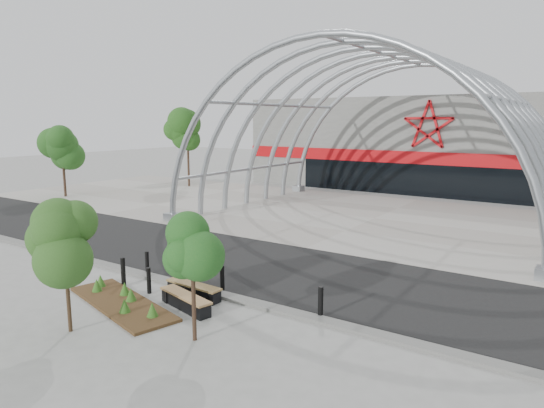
# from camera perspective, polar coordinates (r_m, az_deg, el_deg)

# --- Properties ---
(ground) EXTENTS (140.00, 140.00, 0.00)m
(ground) POSITION_cam_1_polar(r_m,az_deg,el_deg) (17.94, -7.25, -10.05)
(ground) COLOR gray
(ground) RESTS_ON ground
(road) EXTENTS (140.00, 7.00, 0.02)m
(road) POSITION_cam_1_polar(r_m,az_deg,el_deg) (20.55, -0.78, -7.33)
(road) COLOR black
(road) RESTS_ON ground
(forecourt) EXTENTS (60.00, 17.00, 0.04)m
(forecourt) POSITION_cam_1_polar(r_m,az_deg,el_deg) (30.88, 11.98, -1.68)
(forecourt) COLOR #A49D93
(forecourt) RESTS_ON ground
(kerb) EXTENTS (60.00, 0.50, 0.12)m
(kerb) POSITION_cam_1_polar(r_m,az_deg,el_deg) (17.74, -7.79, -10.09)
(kerb) COLOR #63635F
(kerb) RESTS_ON ground
(arena_building) EXTENTS (34.00, 15.24, 8.00)m
(arena_building) POSITION_cam_1_polar(r_m,az_deg,el_deg) (47.48, 20.37, 6.72)
(arena_building) COLOR slate
(arena_building) RESTS_ON ground
(vault_canopy) EXTENTS (20.80, 15.80, 20.36)m
(vault_canopy) POSITION_cam_1_polar(r_m,az_deg,el_deg) (30.89, 11.98, -1.69)
(vault_canopy) COLOR #9CA2A7
(vault_canopy) RESTS_ON ground
(planting_bed) EXTENTS (5.35, 2.81, 0.54)m
(planting_bed) POSITION_cam_1_polar(r_m,az_deg,el_deg) (17.28, -17.30, -10.76)
(planting_bed) COLOR #403119
(planting_bed) RESTS_ON ground
(street_tree_0) EXTENTS (1.58, 1.58, 3.60)m
(street_tree_0) POSITION_cam_1_polar(r_m,az_deg,el_deg) (14.96, -23.25, -4.48)
(street_tree_0) COLOR #302312
(street_tree_0) RESTS_ON ground
(street_tree_1) EXTENTS (1.46, 1.46, 3.46)m
(street_tree_1) POSITION_cam_1_polar(r_m,az_deg,el_deg) (13.40, -9.35, -5.88)
(street_tree_1) COLOR black
(street_tree_1) RESTS_ON ground
(bench_0) EXTENTS (2.30, 0.61, 0.48)m
(bench_0) POSITION_cam_1_polar(r_m,az_deg,el_deg) (17.33, -9.20, -10.01)
(bench_0) COLOR black
(bench_0) RESTS_ON ground
(bench_1) EXTENTS (2.41, 1.07, 0.49)m
(bench_1) POSITION_cam_1_polar(r_m,az_deg,el_deg) (16.34, -10.14, -11.26)
(bench_1) COLOR black
(bench_1) RESTS_ON ground
(bollard_0) EXTENTS (0.15, 0.15, 0.94)m
(bollard_0) POSITION_cam_1_polar(r_m,az_deg,el_deg) (20.04, -14.48, -6.73)
(bollard_0) COLOR black
(bollard_0) RESTS_ON ground
(bollard_1) EXTENTS (0.17, 0.17, 1.07)m
(bollard_1) POSITION_cam_1_polar(r_m,az_deg,el_deg) (18.95, -17.10, -7.62)
(bollard_1) COLOR black
(bollard_1) RESTS_ON ground
(bollard_2) EXTENTS (0.15, 0.15, 0.94)m
(bollard_2) POSITION_cam_1_polar(r_m,az_deg,el_deg) (17.92, -14.29, -8.72)
(bollard_2) COLOR black
(bollard_2) RESTS_ON ground
(bollard_3) EXTENTS (0.15, 0.15, 0.97)m
(bollard_3) POSITION_cam_1_polar(r_m,az_deg,el_deg) (17.60, -5.87, -8.75)
(bollard_3) COLOR black
(bollard_3) RESTS_ON ground
(bollard_4) EXTENTS (0.16, 0.16, 1.03)m
(bollard_4) POSITION_cam_1_polar(r_m,az_deg,el_deg) (15.36, 5.74, -11.46)
(bollard_4) COLOR black
(bollard_4) RESTS_ON ground
(bg_tree_0) EXTENTS (3.00, 3.00, 6.45)m
(bg_tree_0) POSITION_cam_1_polar(r_m,az_deg,el_deg) (45.16, -9.90, 7.88)
(bg_tree_0) COLOR #2F1E15
(bg_tree_0) RESTS_ON ground
(bg_tree_2) EXTENTS (2.55, 2.55, 5.38)m
(bg_tree_2) POSITION_cam_1_polar(r_m,az_deg,el_deg) (41.89, -23.46, 6.01)
(bg_tree_2) COLOR black
(bg_tree_2) RESTS_ON ground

